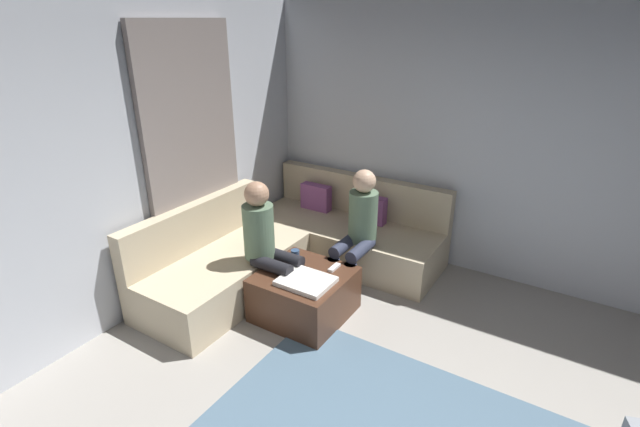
# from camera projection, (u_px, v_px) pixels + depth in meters

# --- Properties ---
(wall_back) EXTENTS (6.00, 0.12, 2.70)m
(wall_back) POSITION_uv_depth(u_px,v_px,m) (545.00, 153.00, 4.24)
(wall_back) COLOR silver
(wall_back) RESTS_ON ground_plane
(wall_left) EXTENTS (0.12, 6.00, 2.70)m
(wall_left) POSITION_uv_depth(u_px,v_px,m) (52.00, 188.00, 3.38)
(wall_left) COLOR silver
(wall_left) RESTS_ON ground_plane
(curtain_panel) EXTENTS (0.06, 1.10, 2.50)m
(curtain_panel) POSITION_uv_depth(u_px,v_px,m) (194.00, 160.00, 4.39)
(curtain_panel) COLOR gray
(curtain_panel) RESTS_ON ground_plane
(sectional_couch) EXTENTS (2.10, 2.55, 0.87)m
(sectional_couch) POSITION_uv_depth(u_px,v_px,m) (296.00, 247.00, 4.85)
(sectional_couch) COLOR #C6B593
(sectional_couch) RESTS_ON ground_plane
(ottoman) EXTENTS (0.76, 0.76, 0.42)m
(ottoman) POSITION_uv_depth(u_px,v_px,m) (304.00, 294.00, 4.14)
(ottoman) COLOR #4C2D1E
(ottoman) RESTS_ON ground_plane
(folded_blanket) EXTENTS (0.44, 0.36, 0.04)m
(folded_blanket) POSITION_uv_depth(u_px,v_px,m) (306.00, 281.00, 3.91)
(folded_blanket) COLOR white
(folded_blanket) RESTS_ON ottoman
(coffee_mug) EXTENTS (0.08, 0.08, 0.10)m
(coffee_mug) POSITION_uv_depth(u_px,v_px,m) (295.00, 255.00, 4.29)
(coffee_mug) COLOR #334C72
(coffee_mug) RESTS_ON ottoman
(game_remote) EXTENTS (0.05, 0.15, 0.02)m
(game_remote) POSITION_uv_depth(u_px,v_px,m) (334.00, 267.00, 4.14)
(game_remote) COLOR white
(game_remote) RESTS_ON ottoman
(person_on_couch_back) EXTENTS (0.30, 0.60, 1.20)m
(person_on_couch_back) POSITION_uv_depth(u_px,v_px,m) (358.00, 227.00, 4.40)
(person_on_couch_back) COLOR #2D3347
(person_on_couch_back) RESTS_ON ground_plane
(person_on_couch_side) EXTENTS (0.60, 0.30, 1.20)m
(person_on_couch_side) POSITION_uv_depth(u_px,v_px,m) (268.00, 241.00, 4.12)
(person_on_couch_side) COLOR black
(person_on_couch_side) RESTS_ON ground_plane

